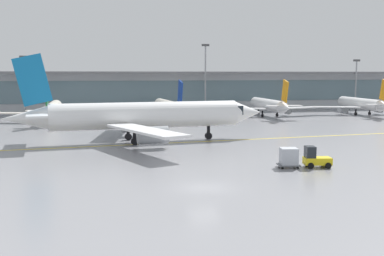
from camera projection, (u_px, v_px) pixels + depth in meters
ground_plane at (204, 188)px, 38.32m from camera, size 400.00×400.00×0.00m
taxiway_centreline_stripe at (149, 144)px, 62.11m from camera, size 109.76×7.94×0.01m
terminal_concourse at (119, 91)px, 114.25m from camera, size 172.29×11.00×9.60m
gate_airplane_2 at (52, 109)px, 90.53m from camera, size 22.52×24.21×8.02m
gate_airplane_3 at (169, 107)px, 96.94m from camera, size 22.52×24.21×8.02m
gate_airplane_4 at (268, 105)px, 102.35m from camera, size 22.50×24.22×8.02m
gate_airplane_5 at (361, 104)px, 106.51m from camera, size 22.43×24.24×8.02m
taxiing_regional_jet at (143, 116)px, 63.51m from camera, size 35.19×32.65×11.65m
baggage_tug at (315, 158)px, 46.49m from camera, size 2.82×2.03×2.10m
cargo_dolly_lead at (289, 157)px, 46.36m from camera, size 2.37×1.97×1.94m
apron_light_mast_1 at (25, 83)px, 102.04m from camera, size 1.80×0.36×12.93m
apron_light_mast_2 at (205, 76)px, 111.36m from camera, size 1.80×0.36×15.96m
apron_light_mast_3 at (356, 82)px, 120.92m from camera, size 1.80×0.36×12.69m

